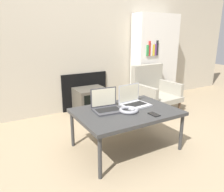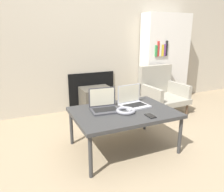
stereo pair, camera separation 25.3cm
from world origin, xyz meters
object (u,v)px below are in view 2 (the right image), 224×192
Objects in this scene: phone at (150,116)px; tv at (96,100)px; laptop_left at (104,105)px; armchair at (160,90)px; laptop_right at (133,101)px; headphones at (126,111)px.

tv is at bearing 91.09° from phone.
laptop_left is 0.44× the size of armchair.
phone is 1.48m from tv.
headphones is at bearing -140.48° from laptop_right.
tv is at bearing 83.86° from headphones.
laptop_right is 1.56× the size of headphones.
armchair is (1.28, 0.74, -0.14)m from laptop_left.
phone is 1.45m from armchair.
armchair reaches higher than headphones.
phone is (-0.01, -0.37, -0.04)m from laptop_right.
armchair reaches higher than phone.
headphones is at bearing 129.02° from phone.
laptop_left is at bearing -105.95° from tv.
headphones is (-0.17, -0.17, -0.03)m from laptop_right.
laptop_right is 0.24m from headphones.
laptop_right is at bearing -144.96° from armchair.
laptop_left is 0.35m from laptop_right.
laptop_right is 1.13m from tv.
phone is 0.17× the size of armchair.
laptop_right is 1.20m from armchair.
armchair reaches higher than tv.
headphones is (0.18, -0.17, -0.03)m from laptop_left.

